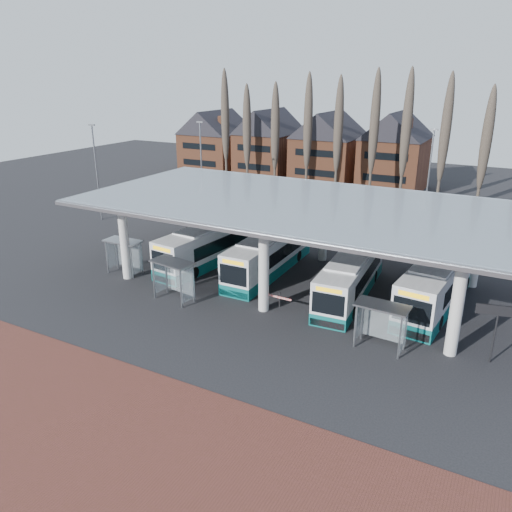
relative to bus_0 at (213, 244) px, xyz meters
The scene contains 17 objects.
ground 12.06m from the bus_0, 47.34° to the right, with size 140.00×140.00×0.00m, color black.
brick_strip 22.37m from the bus_0, 68.71° to the right, with size 70.00×10.00×0.03m, color #542821.
station_canopy 9.13m from the bus_0, ahead, with size 32.00×16.00×6.34m.
poplar_row 26.53m from the bus_0, 71.50° to the left, with size 45.10×1.10×14.50m.
townhouse_row 36.29m from the bus_0, 102.26° to the left, with size 36.80×10.30×12.25m.
lamp_post_a 16.93m from the bus_0, 126.85° to the left, with size 0.80×0.16×10.17m.
lamp_post_b 22.57m from the bus_0, 50.67° to the left, with size 0.80×0.16×10.17m.
lamp_post_d 19.02m from the bus_0, 163.78° to the left, with size 0.80×0.16×10.17m.
bus_0 is the anchor object (origin of this frame).
bus_1 5.30m from the bus_0, ahead, with size 2.64×11.60×3.21m.
bus_2 12.55m from the bus_0, ahead, with size 3.07×11.29×3.10m.
bus_3 18.24m from the bus_0, ahead, with size 3.77×12.41×3.40m.
shelter_0 7.25m from the bus_0, 130.95° to the right, with size 2.99×1.53×2.76m.
shelter_1 7.91m from the bus_0, 76.72° to the right, with size 3.30×1.99×2.89m.
shelter_2 17.97m from the bus_0, 24.50° to the right, with size 3.07×1.64×2.79m.
info_sign_0 23.07m from the bus_0, 15.53° to the right, with size 2.31×0.61×3.48m.
barrier 10.58m from the bus_0, 32.99° to the right, with size 2.26×0.65×1.13m.
Camera 1 is at (13.95, -24.65, 15.07)m, focal length 35.00 mm.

